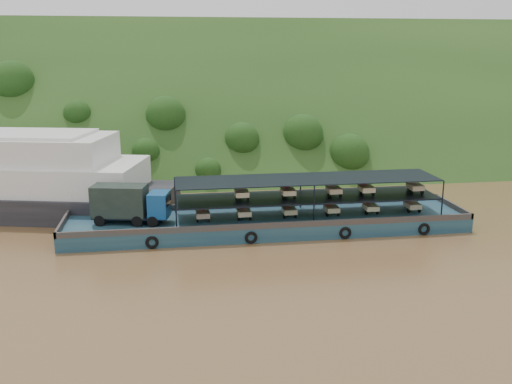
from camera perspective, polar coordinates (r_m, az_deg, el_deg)
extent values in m
plane|color=brown|center=(49.02, 2.85, -4.39)|extent=(160.00, 160.00, 0.00)
cube|color=#193513|center=(83.53, -2.07, 3.39)|extent=(140.00, 39.60, 39.60)
cube|color=#15324A|center=(50.39, 1.18, -3.14)|extent=(35.00, 7.00, 1.20)
cube|color=#592D19|center=(53.37, 0.56, -1.20)|extent=(35.00, 0.20, 0.50)
cube|color=#592D19|center=(46.94, 1.90, -3.37)|extent=(35.00, 0.20, 0.50)
cube|color=#592D19|center=(55.73, 19.11, -1.33)|extent=(0.20, 7.00, 0.50)
cube|color=#592D19|center=(50.28, -18.77, -2.94)|extent=(0.20, 7.00, 0.50)
torus|color=black|center=(46.38, -10.36, -4.99)|extent=(1.06, 0.26, 1.06)
torus|color=black|center=(46.77, -0.49, -4.59)|extent=(1.06, 0.26, 1.06)
torus|color=black|center=(48.50, 8.93, -4.07)|extent=(1.06, 0.26, 1.06)
torus|color=black|center=(51.01, 16.46, -3.58)|extent=(1.06, 0.26, 1.06)
cylinder|color=black|center=(49.27, -15.36, -2.77)|extent=(0.98, 0.52, 0.93)
cylinder|color=black|center=(51.05, -14.67, -2.13)|extent=(0.98, 0.52, 0.93)
cylinder|color=black|center=(48.35, -11.79, -2.87)|extent=(0.98, 0.52, 0.93)
cylinder|color=black|center=(50.17, -11.21, -2.22)|extent=(0.98, 0.52, 0.93)
cylinder|color=black|center=(48.03, -10.28, -2.92)|extent=(0.98, 0.52, 0.93)
cylinder|color=black|center=(49.85, -9.76, -2.26)|extent=(0.98, 0.52, 0.93)
cube|color=black|center=(49.41, -12.34, -2.36)|extent=(6.64, 3.34, 0.19)
cube|color=navy|center=(48.52, -9.65, -1.22)|extent=(2.02, 2.52, 2.05)
cube|color=black|center=(48.26, -8.75, -0.81)|extent=(0.45, 1.84, 0.84)
cube|color=black|center=(49.32, -13.47, -0.83)|extent=(4.85, 3.13, 2.61)
cube|color=black|center=(50.47, 5.12, -0.50)|extent=(23.00, 5.00, 0.12)
cube|color=black|center=(50.08, 5.16, 1.32)|extent=(23.00, 5.00, 0.08)
cylinder|color=black|center=(46.66, -8.00, -1.82)|extent=(0.12, 0.12, 3.30)
cylinder|color=black|center=(51.49, -8.09, -0.30)|extent=(0.12, 0.12, 3.30)
cylinder|color=black|center=(48.13, 5.82, -1.25)|extent=(0.12, 0.12, 3.30)
cylinder|color=black|center=(52.83, 4.48, 0.17)|extent=(0.12, 0.12, 3.30)
cylinder|color=black|center=(52.16, 18.15, -0.69)|extent=(0.12, 0.12, 3.30)
cylinder|color=black|center=(56.52, 15.91, 0.59)|extent=(0.12, 0.12, 3.30)
cylinder|color=black|center=(50.52, -5.43, -2.14)|extent=(0.12, 0.52, 0.52)
cylinder|color=black|center=(48.78, -5.89, -2.75)|extent=(0.14, 0.52, 0.52)
cylinder|color=black|center=(48.83, -4.72, -2.70)|extent=(0.14, 0.52, 0.52)
cube|color=tan|center=(49.04, -5.34, -2.23)|extent=(1.15, 1.50, 0.44)
cube|color=red|center=(50.09, -5.43, -1.66)|extent=(0.55, 0.80, 0.80)
cube|color=red|center=(49.77, -5.43, -1.17)|extent=(0.50, 0.10, 0.10)
cylinder|color=black|center=(50.83, -1.43, -1.98)|extent=(0.12, 0.52, 0.52)
cylinder|color=black|center=(49.06, -1.74, -2.58)|extent=(0.14, 0.52, 0.52)
cylinder|color=black|center=(49.18, -0.59, -2.53)|extent=(0.14, 0.52, 0.52)
cube|color=beige|center=(49.35, -1.22, -2.06)|extent=(1.15, 1.50, 0.44)
cube|color=#AD0B1C|center=(50.40, -1.39, -1.50)|extent=(0.55, 0.80, 0.80)
cube|color=#AD0B1C|center=(50.08, -1.37, -1.01)|extent=(0.50, 0.10, 0.10)
cylinder|color=black|center=(51.47, 3.01, -1.79)|extent=(0.12, 0.52, 0.52)
cylinder|color=black|center=(49.68, 2.86, -2.38)|extent=(0.14, 0.52, 0.52)
cylinder|color=black|center=(49.88, 3.98, -2.32)|extent=(0.14, 0.52, 0.52)
cube|color=#BBB784|center=(50.01, 3.34, -1.86)|extent=(1.15, 1.50, 0.44)
cube|color=#B0110B|center=(51.04, 3.08, -1.32)|extent=(0.55, 0.80, 0.80)
cube|color=#B0110B|center=(50.72, 3.13, -0.83)|extent=(0.50, 0.10, 0.10)
cylinder|color=black|center=(52.36, 7.12, -1.60)|extent=(0.12, 0.52, 0.52)
cylinder|color=black|center=(50.56, 7.13, -2.17)|extent=(0.14, 0.52, 0.52)
cylinder|color=black|center=(50.84, 8.21, -2.12)|extent=(0.14, 0.52, 0.52)
cube|color=beige|center=(50.93, 7.57, -1.67)|extent=(1.15, 1.50, 0.44)
cube|color=red|center=(51.94, 7.23, -1.14)|extent=(0.55, 0.80, 0.80)
cube|color=red|center=(51.63, 7.31, -0.66)|extent=(0.50, 0.10, 0.10)
cylinder|color=black|center=(53.44, 10.86, -1.43)|extent=(0.12, 0.52, 0.52)
cylinder|color=black|center=(51.64, 10.99, -1.98)|extent=(0.14, 0.52, 0.52)
cylinder|color=black|center=(51.98, 12.03, -1.93)|extent=(0.14, 0.52, 0.52)
cube|color=beige|center=(52.03, 11.40, -1.49)|extent=(1.15, 1.50, 0.44)
cube|color=red|center=(53.03, 10.99, -0.97)|extent=(0.55, 0.80, 0.80)
cube|color=red|center=(52.72, 11.09, -0.50)|extent=(0.50, 0.10, 0.10)
cylinder|color=black|center=(54.87, 14.78, -1.24)|extent=(0.12, 0.52, 0.52)
cylinder|color=black|center=(53.09, 15.04, -1.77)|extent=(0.14, 0.52, 0.52)
cylinder|color=black|center=(53.49, 16.02, -1.71)|extent=(0.14, 0.52, 0.52)
cube|color=#C6B48C|center=(53.51, 15.41, -1.29)|extent=(1.15, 1.50, 0.44)
cube|color=red|center=(54.48, 14.93, -0.79)|extent=(0.55, 0.80, 0.80)
cube|color=red|center=(54.18, 15.05, -0.33)|extent=(0.50, 0.10, 0.10)
cylinder|color=black|center=(50.36, -1.65, -0.11)|extent=(0.12, 0.52, 0.52)
cylinder|color=black|center=(48.57, -1.98, -0.64)|extent=(0.14, 0.52, 0.52)
cylinder|color=black|center=(48.69, -0.81, -0.60)|extent=(0.14, 0.52, 0.52)
cube|color=beige|center=(48.88, -1.45, -0.13)|extent=(1.15, 1.50, 0.44)
cube|color=#C3B18A|center=(49.94, -1.61, 0.39)|extent=(0.55, 0.80, 0.80)
cube|color=#C3B18A|center=(49.63, -1.59, 0.90)|extent=(0.50, 0.10, 0.10)
cylinder|color=black|center=(51.00, 2.89, 0.06)|extent=(0.12, 0.52, 0.52)
cylinder|color=black|center=(49.19, 2.74, -0.46)|extent=(0.14, 0.52, 0.52)
cylinder|color=black|center=(49.39, 3.87, -0.42)|extent=(0.14, 0.52, 0.52)
cube|color=beige|center=(49.54, 3.23, 0.04)|extent=(1.15, 1.50, 0.44)
cube|color=red|center=(50.59, 2.96, 0.55)|extent=(0.55, 0.80, 0.80)
cube|color=red|center=(50.28, 3.02, 1.06)|extent=(0.50, 0.10, 0.10)
cylinder|color=black|center=(51.96, 7.33, 0.23)|extent=(0.12, 0.52, 0.52)
cylinder|color=black|center=(50.15, 7.34, -0.28)|extent=(0.14, 0.52, 0.52)
cylinder|color=black|center=(50.43, 8.43, -0.24)|extent=(0.14, 0.52, 0.52)
cube|color=beige|center=(50.53, 7.79, 0.21)|extent=(1.15, 1.50, 0.44)
cube|color=beige|center=(51.56, 7.44, 0.71)|extent=(0.55, 0.80, 0.80)
cube|color=beige|center=(51.26, 7.52, 1.20)|extent=(0.50, 0.10, 0.10)
cylinder|color=black|center=(52.85, 10.46, 0.35)|extent=(0.12, 0.52, 0.52)
cylinder|color=black|center=(51.04, 10.58, -0.15)|extent=(0.14, 0.52, 0.52)
cylinder|color=black|center=(51.38, 11.63, -0.11)|extent=(0.14, 0.52, 0.52)
cube|color=beige|center=(51.44, 10.99, 0.33)|extent=(1.15, 1.50, 0.44)
cube|color=#B0280B|center=(52.46, 10.59, 0.82)|extent=(0.55, 0.80, 0.80)
cube|color=#B0280B|center=(52.16, 10.68, 1.31)|extent=(0.50, 0.10, 0.10)
cylinder|color=black|center=(54.51, 15.02, 0.51)|extent=(0.12, 0.52, 0.52)
cylinder|color=black|center=(52.71, 15.29, 0.04)|extent=(0.14, 0.52, 0.52)
cylinder|color=black|center=(53.12, 16.28, 0.08)|extent=(0.14, 0.52, 0.52)
cube|color=tan|center=(53.14, 15.65, 0.51)|extent=(1.15, 1.50, 0.44)
cube|color=#BCB885|center=(54.12, 15.18, 0.97)|extent=(0.55, 0.80, 0.80)
cube|color=#BCB885|center=(53.84, 15.29, 1.44)|extent=(0.50, 0.10, 0.10)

